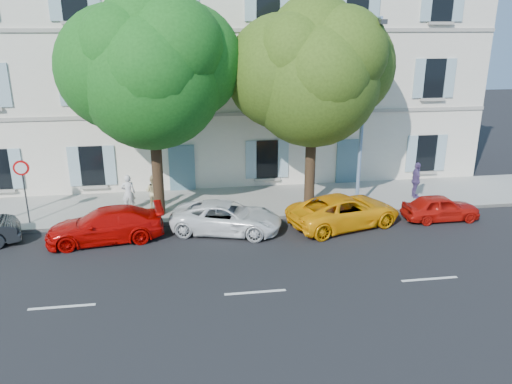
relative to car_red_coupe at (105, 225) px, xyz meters
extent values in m
plane|color=black|center=(5.30, -0.96, -0.66)|extent=(90.00, 90.00, 0.00)
cube|color=#A09E96|center=(5.30, 3.49, -0.59)|extent=(36.00, 4.50, 0.15)
cube|color=#9E998E|center=(5.30, 1.32, -0.58)|extent=(36.00, 0.16, 0.16)
cube|color=silver|center=(5.30, 9.24, 5.34)|extent=(28.00, 7.00, 12.00)
imported|color=#B70705|center=(0.00, 0.00, 0.00)|extent=(4.76, 2.39, 1.33)
imported|color=white|center=(4.86, 0.19, -0.03)|extent=(4.96, 3.28, 1.27)
imported|color=#FFA50A|center=(9.90, 0.10, 0.02)|extent=(5.35, 3.55, 1.37)
imported|color=#B7120B|center=(14.34, 0.14, -0.09)|extent=(3.36, 1.36, 1.14)
cylinder|color=#3A2819|center=(2.05, 2.29, 1.38)|extent=(0.48, 0.48, 3.79)
ellipsoid|color=#1E711C|center=(2.05, 2.29, 5.55)|extent=(6.06, 6.06, 6.67)
cylinder|color=#3A2819|center=(8.95, 2.43, 1.29)|extent=(0.48, 0.48, 3.61)
ellipsoid|color=#496C1B|center=(8.95, 2.43, 5.29)|extent=(5.86, 5.86, 6.44)
cylinder|color=#383A3D|center=(-3.48, 2.07, 0.66)|extent=(0.06, 0.06, 2.34)
cylinder|color=red|center=(-3.48, 2.04, 1.94)|extent=(0.64, 0.11, 0.64)
cylinder|color=#7293BF|center=(11.13, 1.96, 3.66)|extent=(0.17, 0.17, 8.35)
cylinder|color=#7293BF|center=(11.13, 1.23, 7.84)|extent=(0.16, 1.46, 0.10)
cube|color=#383A3D|center=(11.13, 0.50, 7.68)|extent=(0.28, 0.48, 0.19)
imported|color=silver|center=(0.65, 2.98, 0.33)|extent=(0.63, 0.42, 1.69)
imported|color=#C7B87F|center=(1.76, 3.15, 0.27)|extent=(0.92, 0.82, 1.57)
imported|color=#58447E|center=(14.39, 2.77, 0.37)|extent=(0.61, 1.10, 1.77)
camera|label=1|loc=(3.21, -19.08, 7.52)|focal=35.00mm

